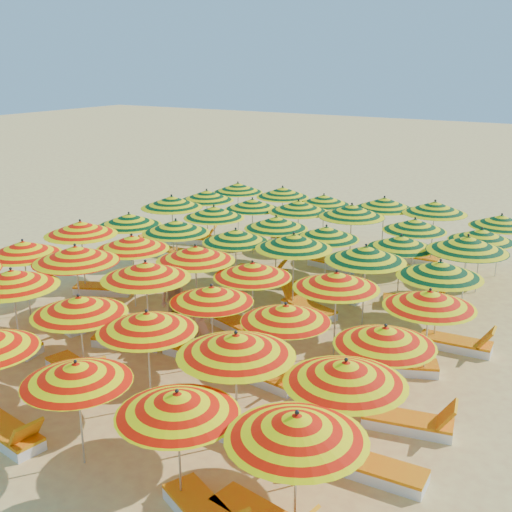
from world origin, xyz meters
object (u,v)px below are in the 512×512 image
Objects in this scene: umbrella_28 at (366,254)px; lounger_25 at (334,264)px; umbrella_29 at (440,269)px; beachgoer_b at (173,301)px; umbrella_42 at (238,188)px; lounger_6 at (7,344)px; umbrella_4 at (177,403)px; lounger_13 at (266,376)px; beachgoer_a at (200,323)px; umbrella_8 at (79,305)px; umbrella_39 at (352,211)px; lounger_2 at (9,434)px; umbrella_25 at (176,226)px; umbrella_33 at (326,233)px; umbrella_22 at (336,280)px; umbrella_7 at (12,278)px; umbrella_31 at (214,212)px; umbrella_35 at (468,244)px; lounger_12 at (196,351)px; lounger_26 at (292,238)px; lounger_21 at (262,272)px; lounger_11 at (130,340)px; umbrella_16 at (286,313)px; umbrella_21 at (252,270)px; umbrella_30 at (172,202)px; umbrella_37 at (252,204)px; lounger_28 at (398,254)px; lounger_10 at (66,320)px; umbrella_17 at (385,336)px; lounger_29 at (413,258)px; umbrella_11 at (346,372)px; lounger_18 at (308,308)px; umbrella_36 at (207,195)px; umbrella_13 at (75,254)px; umbrella_32 at (276,223)px; umbrella_23 at (430,299)px; umbrella_44 at (324,200)px; lounger_22 at (339,292)px; lounger_24 at (195,239)px; umbrella_27 at (294,241)px; lounger_27 at (310,240)px; lounger_20 at (162,250)px; umbrella_34 at (401,242)px; umbrella_12 at (23,248)px; lounger_7 at (77,370)px; umbrella_3 at (76,373)px; lounger_15 at (105,289)px; umbrella_41 at (481,235)px; umbrella_43 at (283,192)px; umbrella_38 at (298,206)px; lounger_23 at (415,301)px.

umbrella_28 is 5.12m from lounger_25.
umbrella_29 reaches higher than beachgoer_b.
umbrella_42 is 12.38m from lounger_6.
umbrella_4 is 1.23× the size of lounger_13.
umbrella_8 is at bearing -126.99° from beachgoer_a.
umbrella_39 reaches higher than lounger_2.
umbrella_25 reaches higher than umbrella_33.
umbrella_22 is 6.90m from lounger_25.
umbrella_7 is 1.57× the size of lounger_6.
umbrella_35 reaches higher than umbrella_31.
umbrella_42 is 1.52× the size of lounger_12.
lounger_21 is at bearing 85.72° from lounger_26.
umbrella_4 is 6.44m from lounger_11.
umbrella_21 reaches higher than umbrella_16.
umbrella_30 is 2.87m from umbrella_37.
lounger_10 is at bearing -103.91° from lounger_28.
umbrella_17 is 10.86m from lounger_29.
lounger_18 is at bearing 121.32° from umbrella_11.
umbrella_36 is (-1.80, 10.27, -0.10)m from umbrella_7.
umbrella_13 reaches higher than umbrella_42.
umbrella_8 is at bearing -87.92° from lounger_28.
umbrella_32 is at bearing 81.02° from lounger_10.
umbrella_11 is at bearing 30.59° from lounger_2.
umbrella_23 is at bearing -22.35° from umbrella_30.
umbrella_21 reaches higher than umbrella_17.
umbrella_33 is 0.94× the size of umbrella_44.
lounger_22 and lounger_24 have the same top height.
lounger_24 is (-2.60, -0.02, -1.68)m from umbrella_37.
lounger_27 is (-2.53, 6.18, -1.85)m from umbrella_27.
umbrella_8 is 1.39× the size of lounger_24.
umbrella_13 is 1.67× the size of lounger_12.
umbrella_44 is at bearing -141.99° from lounger_20.
umbrella_32 is at bearing -177.26° from umbrella_34.
umbrella_37 is at bearing 74.82° from umbrella_12.
umbrella_12 is at bearing 167.18° from lounger_7.
umbrella_36 is (-10.16, 8.53, 0.07)m from umbrella_17.
umbrella_3 reaches higher than lounger_15.
umbrella_41 is at bearing -110.72° from lounger_18.
lounger_12 is 0.97× the size of lounger_21.
lounger_6 is (1.26, -8.15, -1.87)m from umbrella_30.
umbrella_22 is 10.21m from umbrella_43.
umbrella_28 reaches higher than umbrella_38.
umbrella_12 is 7.53m from umbrella_32.
lounger_26 is at bearing -11.07° from umbrella_43.
lounger_7 is 10.22m from lounger_25.
umbrella_39 is 2.99m from lounger_28.
umbrella_4 is 0.87× the size of umbrella_8.
umbrella_37 is at bearing 88.35° from umbrella_7.
lounger_23 is 4.30m from lounger_29.
umbrella_38 is (-2.04, 6.38, 0.12)m from umbrella_21.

